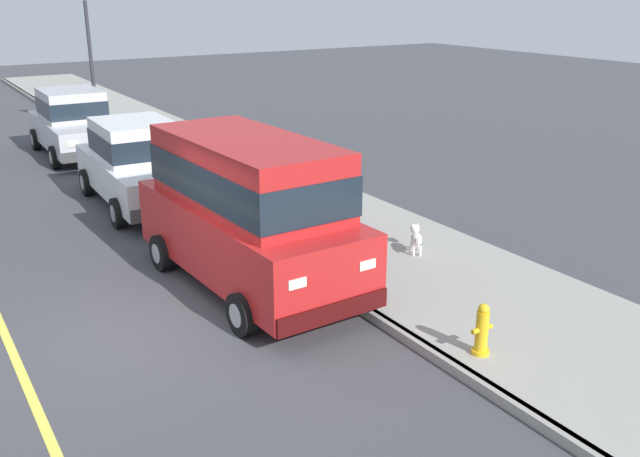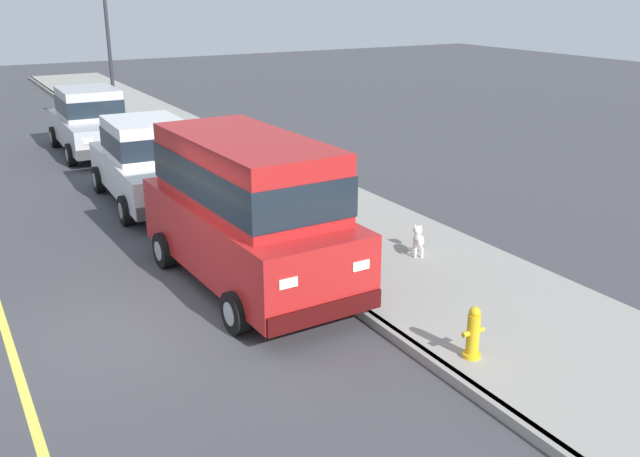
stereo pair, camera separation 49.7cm
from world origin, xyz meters
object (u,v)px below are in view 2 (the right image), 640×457
object	(u,v)px
car_white_sedan	(148,160)
street_lamp	(109,46)
car_silver_sedan	(91,120)
dog_white	(418,238)
car_red_van	(247,205)
fire_hydrant	(473,334)

from	to	relation	value
car_white_sedan	street_lamp	distance (m)	8.84
car_white_sedan	car_silver_sedan	xyz separation A→B (m)	(0.00, 5.89, 0.00)
dog_white	car_red_van	bearing A→B (deg)	170.17
dog_white	street_lamp	xyz separation A→B (m)	(-1.79, 14.59, 2.48)
fire_hydrant	street_lamp	world-z (taller)	street_lamp
car_silver_sedan	fire_hydrant	xyz separation A→B (m)	(1.46, -15.37, -0.51)
car_white_sedan	street_lamp	xyz separation A→B (m)	(1.36, 8.52, 1.92)
car_red_van	car_white_sedan	distance (m)	5.55
car_white_sedan	fire_hydrant	distance (m)	9.60
car_white_sedan	dog_white	bearing A→B (deg)	-62.56
dog_white	fire_hydrant	size ratio (longest dim) A/B	0.91
car_silver_sedan	street_lamp	distance (m)	3.53
car_white_sedan	car_silver_sedan	size ratio (longest dim) A/B	1.00
car_white_sedan	dog_white	world-z (taller)	car_white_sedan
dog_white	street_lamp	size ratio (longest dim) A/B	0.15
car_red_van	street_lamp	xyz separation A→B (m)	(1.33, 14.05, 1.51)
car_silver_sedan	street_lamp	size ratio (longest dim) A/B	1.05
car_red_van	street_lamp	distance (m)	14.19
car_white_sedan	car_silver_sedan	distance (m)	5.89
car_red_van	car_silver_sedan	distance (m)	11.43
car_red_van	dog_white	xyz separation A→B (m)	(3.12, -0.54, -0.97)
car_white_sedan	fire_hydrant	bearing A→B (deg)	-81.22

